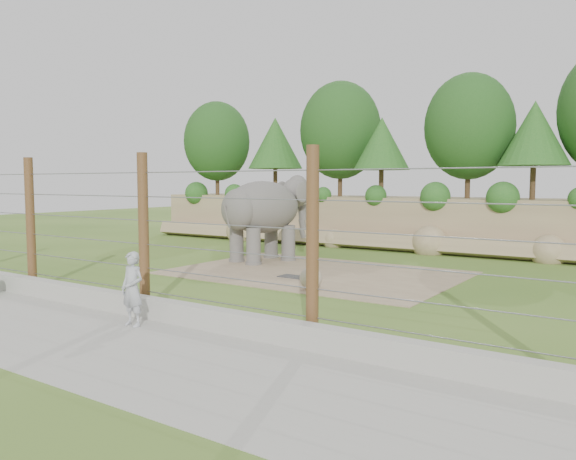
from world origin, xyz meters
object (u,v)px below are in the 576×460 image
Objects in this scene: elephant at (263,219)px; stone_ball at (311,278)px; barrier_fence at (144,232)px; zookeeper at (132,289)px.

elephant is 6.63m from stone_ball.
barrier_fence reaches higher than zookeeper.
barrier_fence reaches higher than stone_ball.
stone_ball is 0.03× the size of barrier_fence.
elephant is 9.30m from barrier_fence.
stone_ball is 0.41× the size of zookeeper.
stone_ball is at bearing 65.77° from barrier_fence.
barrier_fence reaches higher than elephant.
zookeeper is (-1.09, -5.89, 0.49)m from stone_ball.
stone_ball is at bearing 78.56° from zookeeper.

